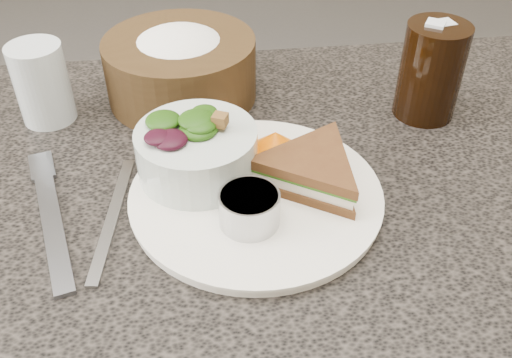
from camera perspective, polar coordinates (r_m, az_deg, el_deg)
The scene contains 10 objects.
dinner_plate at distance 0.63m, azimuth -0.00°, elevation -1.68°, with size 0.28×0.28×0.01m, color white.
sandwich at distance 0.63m, azimuth 5.57°, elevation 0.87°, with size 0.15×0.15×0.04m, color #4E3016, non-canonical shape.
salad_bowl at distance 0.64m, azimuth -5.97°, elevation 3.44°, with size 0.14×0.14×0.08m, color silver, non-canonical shape.
dressing_ramekin at distance 0.58m, azimuth -0.68°, elevation -3.00°, with size 0.06×0.06×0.04m, color #A7A9AB.
orange_wedge at distance 0.68m, azimuth 1.93°, elevation 3.66°, with size 0.07×0.07×0.03m, color #FF6C00.
fork at distance 0.64m, azimuth -19.71°, elevation -4.16°, with size 0.02×0.21×0.01m, color gray.
knife at distance 0.63m, azimuth -14.14°, elevation -3.67°, with size 0.01×0.19×0.00m, color #9C9D9E.
bread_basket at distance 0.80m, azimuth -7.61°, elevation 11.85°, with size 0.21×0.21×0.12m, color #4B331A, non-canonical shape.
cola_glass at distance 0.78m, azimuth 17.17°, elevation 10.64°, with size 0.08×0.08×0.14m, color black, non-canonical shape.
water_glass at distance 0.79m, azimuth -20.62°, elevation 8.94°, with size 0.07×0.07×0.10m, color silver.
Camera 1 is at (-0.04, -0.48, 1.17)m, focal length 40.00 mm.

